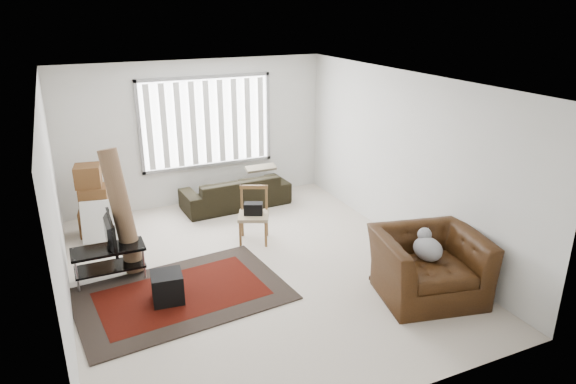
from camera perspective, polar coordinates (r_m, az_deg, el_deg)
name	(u,v)px	position (r m, az deg, el deg)	size (l,w,h in m)	color
room	(242,143)	(7.39, -5.10, 5.45)	(6.00, 6.02, 2.71)	beige
persian_rug	(182,294)	(7.07, -11.70, -11.06)	(2.84, 2.04, 0.02)	black
tv_stand	(109,257)	(7.54, -19.28, -6.82)	(0.97, 0.44, 0.48)	black
tv	(106,233)	(7.39, -19.60, -4.33)	(0.78, 0.10, 0.45)	black
subwoofer	(167,287)	(6.86, -13.25, -10.24)	(0.39, 0.39, 0.39)	black
moving_boxes	(93,202)	(9.04, -20.84, -1.09)	(0.55, 0.51, 1.19)	brown
white_flatpack	(99,222)	(8.77, -20.24, -3.12)	(0.54, 0.08, 0.69)	silver
rolled_rug	(122,211)	(7.56, -17.99, -2.05)	(0.27, 0.27, 1.77)	brown
sofa	(235,187)	(9.71, -5.86, 0.57)	(2.00, 0.87, 0.77)	black
side_chair	(254,213)	(8.22, -3.85, -2.30)	(0.63, 0.63, 0.89)	#8D7A5C
armchair	(429,261)	(6.95, 15.39, -7.40)	(1.55, 1.42, 0.99)	#341C0A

